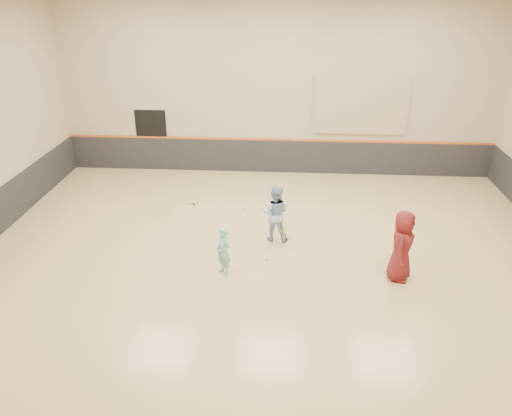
# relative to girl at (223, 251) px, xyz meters

# --- Properties ---
(room) EXTENTS (15.04, 12.04, 6.22)m
(room) POSITION_rel_girl_xyz_m (1.06, 0.90, 0.20)
(room) COLOR tan
(room) RESTS_ON ground
(wainscot_back) EXTENTS (14.90, 0.04, 1.20)m
(wainscot_back) POSITION_rel_girl_xyz_m (1.06, 6.87, -0.01)
(wainscot_back) COLOR #232326
(wainscot_back) RESTS_ON floor
(accent_stripe) EXTENTS (14.90, 0.03, 0.06)m
(accent_stripe) POSITION_rel_girl_xyz_m (1.06, 6.86, 0.61)
(accent_stripe) COLOR #D85914
(accent_stripe) RESTS_ON wall_back
(acoustic_panel) EXTENTS (3.20, 0.08, 2.00)m
(acoustic_panel) POSITION_rel_girl_xyz_m (3.86, 6.85, 1.89)
(acoustic_panel) COLOR tan
(acoustic_panel) RESTS_ON wall_back
(doorway) EXTENTS (1.10, 0.05, 2.20)m
(doorway) POSITION_rel_girl_xyz_m (-3.44, 6.88, 0.49)
(doorway) COLOR black
(doorway) RESTS_ON floor
(girl) EXTENTS (0.51, 0.53, 1.22)m
(girl) POSITION_rel_girl_xyz_m (0.00, 0.00, 0.00)
(girl) COLOR #71C4BF
(girl) RESTS_ON floor
(instructor) EXTENTS (0.83, 0.69, 1.55)m
(instructor) POSITION_rel_girl_xyz_m (1.16, 1.80, 0.16)
(instructor) COLOR #8DAADA
(instructor) RESTS_ON floor
(young_man) EXTENTS (0.80, 0.98, 1.73)m
(young_man) POSITION_rel_girl_xyz_m (4.11, 0.09, 0.25)
(young_man) COLOR maroon
(young_man) RESTS_ON floor
(held_racket) EXTENTS (0.36, 0.36, 0.51)m
(held_racket) POSITION_rel_girl_xyz_m (1.37, 1.63, -0.15)
(held_racket) COLOR #BEDC30
(held_racket) RESTS_ON instructor
(spare_racket) EXTENTS (0.75, 0.75, 0.19)m
(spare_racket) POSITION_rel_girl_xyz_m (-1.52, 4.01, -0.52)
(spare_racket) COLOR #90BD29
(spare_racket) RESTS_ON floor
(ball_under_racket) EXTENTS (0.07, 0.07, 0.07)m
(ball_under_racket) POSITION_rel_girl_xyz_m (1.01, 0.69, -0.58)
(ball_under_racket) COLOR yellow
(ball_under_racket) RESTS_ON floor
(ball_in_hand) EXTENTS (0.07, 0.07, 0.07)m
(ball_in_hand) POSITION_rel_girl_xyz_m (4.30, -0.01, 0.43)
(ball_in_hand) COLOR yellow
(ball_in_hand) RESTS_ON young_man
(ball_beside_spare) EXTENTS (0.07, 0.07, 0.07)m
(ball_beside_spare) POSITION_rel_girl_xyz_m (0.13, 3.60, -0.58)
(ball_beside_spare) COLOR yellow
(ball_beside_spare) RESTS_ON floor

